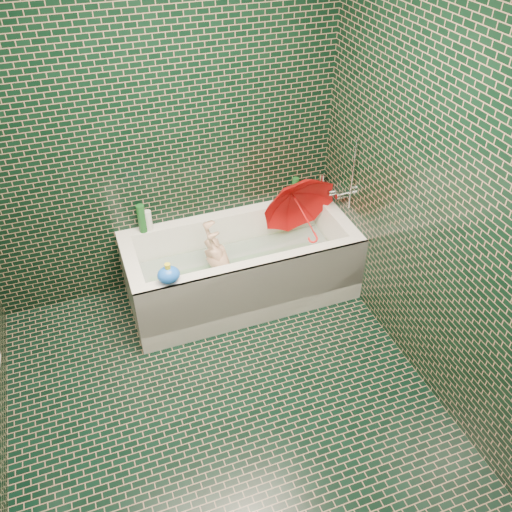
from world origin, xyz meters
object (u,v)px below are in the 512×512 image
object	(u,v)px
bathtub	(242,273)
umbrella	(304,215)
rubber_duck	(296,193)
child	(224,270)
bath_toy	(169,275)

from	to	relation	value
bathtub	umbrella	size ratio (longest dim) A/B	3.01
umbrella	rubber_duck	size ratio (longest dim) A/B	4.48
umbrella	child	bearing A→B (deg)	-172.94
bath_toy	child	bearing A→B (deg)	21.20
bathtub	umbrella	bearing A→B (deg)	4.28
bath_toy	bathtub	bearing A→B (deg)	16.42
bathtub	rubber_duck	distance (m)	0.79
bathtub	umbrella	distance (m)	0.65
bathtub	bath_toy	xyz separation A→B (m)	(-0.60, -0.30, 0.40)
bathtub	child	bearing A→B (deg)	-169.88
umbrella	bath_toy	xyz separation A→B (m)	(-1.12, -0.34, 0.01)
umbrella	rubber_duck	world-z (taller)	umbrella
child	bath_toy	bearing A→B (deg)	-49.85
rubber_duck	bath_toy	xyz separation A→B (m)	(-1.19, -0.66, 0.02)
bathtub	child	distance (m)	0.18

